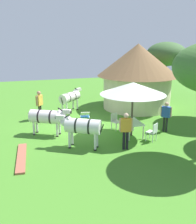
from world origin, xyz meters
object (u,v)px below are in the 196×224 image
object	(u,v)px
patio_chair_west_end	(153,131)
acacia_tree_left_background	(166,54)
zebra_toward_hut	(82,126)
thatched_hut	(137,74)
patio_chair_east_end	(115,120)
striped_lounge_chair	(85,116)
zebra_nearest_camera	(70,97)
shade_umbrella	(133,88)
patio_dining_table	(132,123)
zebra_by_umbrella	(47,117)
standing_watcher	(39,102)
guest_beside_umbrella	(126,128)
guest_behind_table	(166,114)

from	to	relation	value
patio_chair_west_end	acacia_tree_left_background	size ratio (longest dim) A/B	0.20
zebra_toward_hut	acacia_tree_left_background	xyz separation A→B (m)	(-8.33, 9.18, 2.55)
thatched_hut	patio_chair_east_end	size ratio (longest dim) A/B	6.22
thatched_hut	patio_chair_east_end	distance (m)	5.37
striped_lounge_chair	zebra_nearest_camera	world-z (taller)	zebra_nearest_camera
thatched_hut	shade_umbrella	bearing A→B (deg)	-27.64
patio_dining_table	zebra_toward_hut	size ratio (longest dim) A/B	0.69
thatched_hut	acacia_tree_left_background	size ratio (longest dim) A/B	1.23
zebra_by_umbrella	zebra_nearest_camera	bearing A→B (deg)	-177.86
patio_dining_table	zebra_by_umbrella	world-z (taller)	zebra_by_umbrella
standing_watcher	zebra_toward_hut	world-z (taller)	standing_watcher
guest_beside_umbrella	standing_watcher	size ratio (longest dim) A/B	0.96
guest_beside_umbrella	zebra_toward_hut	xyz separation A→B (m)	(-0.76, -1.80, -0.01)
shade_umbrella	guest_behind_table	distance (m)	2.47
thatched_hut	patio_chair_east_end	xyz separation A→B (m)	(3.95, -3.11, -1.91)
patio_chair_west_end	patio_chair_east_end	world-z (taller)	same
shade_umbrella	zebra_nearest_camera	bearing A→B (deg)	-159.24
striped_lounge_chair	zebra_by_umbrella	distance (m)	3.08
zebra_nearest_camera	zebra_by_umbrella	size ratio (longest dim) A/B	0.87
patio_chair_east_end	striped_lounge_chair	world-z (taller)	patio_chair_east_end
shade_umbrella	guest_behind_table	xyz separation A→B (m)	(-0.02, 1.97, -1.49)
zebra_by_umbrella	zebra_toward_hut	size ratio (longest dim) A/B	1.05
guest_beside_umbrella	patio_chair_east_end	bearing A→B (deg)	-84.91
patio_chair_east_end	zebra_by_umbrella	world-z (taller)	zebra_by_umbrella
zebra_toward_hut	patio_dining_table	bearing A→B (deg)	-44.96
standing_watcher	acacia_tree_left_background	distance (m)	11.42
guest_beside_umbrella	thatched_hut	bearing A→B (deg)	-102.70
shade_umbrella	acacia_tree_left_background	bearing A→B (deg)	139.83
standing_watcher	patio_dining_table	bearing A→B (deg)	79.85
patio_chair_east_end	zebra_by_umbrella	xyz separation A→B (m)	(-0.28, -3.62, 0.43)
patio_chair_west_end	acacia_tree_left_background	bearing A→B (deg)	22.17
patio_chair_west_end	zebra_nearest_camera	world-z (taller)	zebra_nearest_camera
patio_chair_west_end	standing_watcher	bearing A→B (deg)	99.00
zebra_by_umbrella	guest_beside_umbrella	bearing A→B (deg)	75.47
guest_behind_table	zebra_toward_hut	world-z (taller)	guest_behind_table
zebra_toward_hut	guest_behind_table	bearing A→B (deg)	-50.76
standing_watcher	patio_chair_west_end	bearing A→B (deg)	78.04
guest_behind_table	thatched_hut	bearing A→B (deg)	125.16
thatched_hut	guest_beside_umbrella	distance (m)	7.62
thatched_hut	acacia_tree_left_background	xyz separation A→B (m)	(-2.52, 3.75, 1.14)
thatched_hut	zebra_nearest_camera	size ratio (longest dim) A/B	3.06
thatched_hut	guest_behind_table	size ratio (longest dim) A/B	3.47
zebra_nearest_camera	zebra_toward_hut	bearing A→B (deg)	-50.39
patio_chair_west_end	guest_beside_umbrella	distance (m)	1.79
patio_chair_west_end	acacia_tree_left_background	distance (m)	10.77
patio_chair_west_end	zebra_nearest_camera	distance (m)	7.03
thatched_hut	patio_dining_table	bearing A→B (deg)	-27.64
patio_chair_west_end	guest_behind_table	distance (m)	1.71
shade_umbrella	patio_dining_table	world-z (taller)	shade_umbrella
zebra_by_umbrella	acacia_tree_left_background	bearing A→B (deg)	149.02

